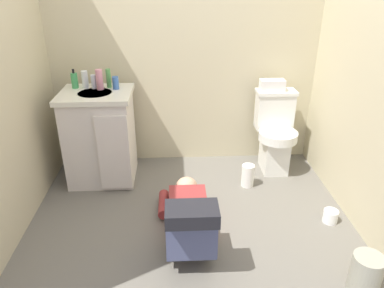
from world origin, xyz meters
The scene contains 16 objects.
ground_plane centered at (0.00, 0.00, -0.02)m, with size 2.94×3.07×0.04m, color #666158.
wall_back centered at (0.00, 1.08, 1.20)m, with size 2.60×0.08×2.40m, color #C5B994.
toilet centered at (0.83, 0.78, 0.37)m, with size 0.36×0.46×0.75m.
vanity_cabinet centered at (-0.76, 0.67, 0.42)m, with size 0.60×0.53×0.82m.
faucet centered at (-0.76, 0.82, 0.87)m, with size 0.02×0.02×0.10m, color silver.
person_plumber centered at (-0.02, -0.22, 0.18)m, with size 0.39×1.06×0.52m.
tissue_box centered at (0.78, 0.87, 0.80)m, with size 0.22×0.11×0.10m, color silver.
soap_dispenser centered at (-0.95, 0.80, 0.89)m, with size 0.06×0.06×0.17m.
bottle_white centered at (-0.86, 0.79, 0.90)m, with size 0.05×0.05×0.15m, color white.
bottle_clear centered at (-0.79, 0.78, 0.88)m, with size 0.04×0.04×0.12m, color silver.
bottle_pink centered at (-0.73, 0.75, 0.91)m, with size 0.06×0.06×0.17m, color pink.
bottle_green centered at (-0.66, 0.80, 0.90)m, with size 0.04×0.04×0.16m, color #51994D.
bottle_blue centered at (-0.60, 0.75, 0.87)m, with size 0.05×0.05×0.11m, color #3D68B3.
trash_can centered at (1.00, -0.74, 0.12)m, with size 0.18×0.18×0.25m, color gray.
paper_towel_roll centered at (0.53, 0.46, 0.10)m, with size 0.11×0.11×0.20m, color white.
toilet_paper_roll centered at (1.06, -0.09, 0.05)m, with size 0.11×0.11×0.10m, color white.
Camera 1 is at (-0.10, -2.28, 1.73)m, focal length 34.02 mm.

